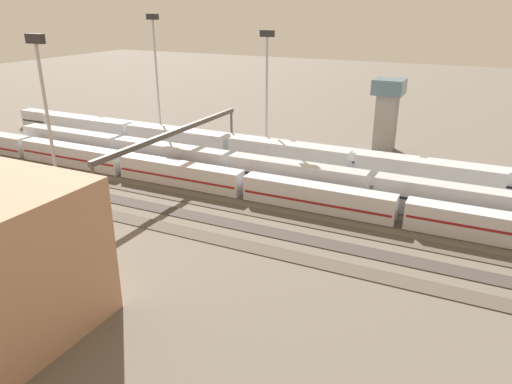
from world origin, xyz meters
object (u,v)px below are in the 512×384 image
Objects in this scene: light_mast_0 at (267,76)px; train_on_track_4 at (232,182)px; train_on_track_3 at (296,178)px; light_mast_2 at (156,61)px; train_on_track_0 at (281,150)px; train_on_track_1 at (288,157)px; signal_gantry at (176,136)px; light_mast_1 at (46,105)px; control_tower at (387,110)px.

train_on_track_4 is at bearing 101.08° from light_mast_0.
train_on_track_4 is at bearing 29.38° from train_on_track_3.
light_mast_2 reaches higher than light_mast_0.
train_on_track_0 is 6.17m from train_on_track_1.
train_on_track_4 is 26.62m from light_mast_0.
signal_gantry is (15.53, 12.50, 5.11)m from train_on_track_1.
train_on_track_1 is 38.86m from light_mast_2.
train_on_track_4 is at bearing -132.56° from light_mast_1.
light_mast_1 is (17.04, 38.75, 14.14)m from train_on_track_0.
train_on_track_0 is 5.78× the size of light_mast_0.
light_mast_0 is 0.96× the size of light_mast_1.
train_on_track_3 is 4.49× the size of light_mast_2.
light_mast_0 is at bearing -107.26° from light_mast_1.
control_tower is at bearing -113.97° from train_on_track_4.
light_mast_1 is at bearing 108.55° from light_mast_2.
train_on_track_3 is at bearing -150.62° from train_on_track_4.
light_mast_0 is 43.20m from light_mast_1.
train_on_track_3 is at bearing 121.13° from train_on_track_0.
train_on_track_4 is at bearing 142.77° from light_mast_2.
train_on_track_0 is 35.01m from light_mast_2.
signal_gantry is (11.96, 17.50, 5.70)m from train_on_track_0.
light_mast_1 reaches higher than train_on_track_1.
control_tower is (-33.42, -55.19, -7.70)m from light_mast_1.
train_on_track_3 is 25.51m from light_mast_0.
signal_gantry is at bearing 55.65° from train_on_track_0.
train_on_track_1 is at bearing -61.21° from train_on_track_3.
train_on_track_3 is (-9.06, 15.00, 0.58)m from train_on_track_0.
signal_gantry reaches higher than train_on_track_0.
signal_gantry reaches higher than train_on_track_3.
light_mast_2 reaches higher than light_mast_1.
signal_gantry is at bearing 38.84° from train_on_track_1.
control_tower is at bearing -103.11° from train_on_track_3.
train_on_track_0 is at bearing 149.44° from light_mast_0.
signal_gantry is at bearing -103.44° from light_mast_1.
train_on_track_1 is 4.49× the size of light_mast_2.
train_on_track_1 is 41.81m from light_mast_1.
train_on_track_1 is at bearing 125.50° from train_on_track_0.
train_on_track_0 is 24.09m from control_tower.
train_on_track_0 is at bearing 172.77° from light_mast_2.
train_on_track_3 is 10.21m from train_on_track_4.
signal_gantry reaches higher than train_on_track_4.
train_on_track_3 is 4.98× the size of light_mast_0.
light_mast_1 is 1.72× the size of control_tower.
train_on_track_3 is 32.81m from control_tower.
light_mast_2 is 1.83× the size of control_tower.
light_mast_0 is at bearing -78.92° from train_on_track_4.
train_on_track_3 is 4.77× the size of light_mast_1.
control_tower is at bearing -121.19° from light_mast_1.
signal_gantry is (7.73, 19.99, -7.86)m from light_mast_0.
light_mast_2 is 0.67× the size of signal_gantry.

